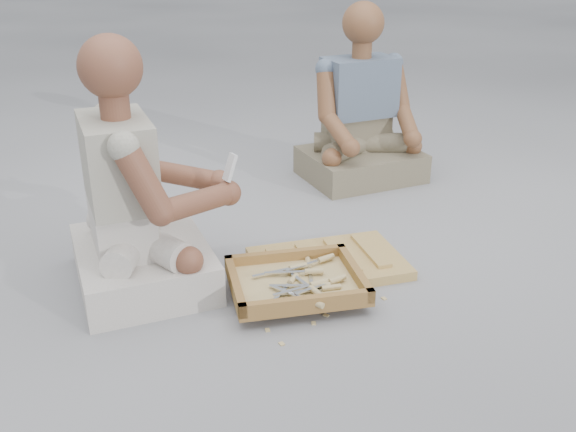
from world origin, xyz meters
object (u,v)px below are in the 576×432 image
object	(u,v)px
tool_tray	(296,282)
craftsman	(136,206)
carved_panel	(328,263)
companion	(361,122)

from	to	relation	value
tool_tray	craftsman	size ratio (longest dim) A/B	0.56
carved_panel	craftsman	world-z (taller)	craftsman
companion	craftsman	bearing A→B (deg)	26.70
tool_tray	companion	bearing A→B (deg)	54.36
craftsman	companion	world-z (taller)	craftsman
craftsman	companion	size ratio (longest dim) A/B	1.01
tool_tray	craftsman	xyz separation A→B (m)	(-0.51, 0.31, 0.26)
carved_panel	craftsman	distance (m)	0.79
companion	tool_tray	bearing A→B (deg)	50.06
carved_panel	companion	size ratio (longest dim) A/B	0.64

